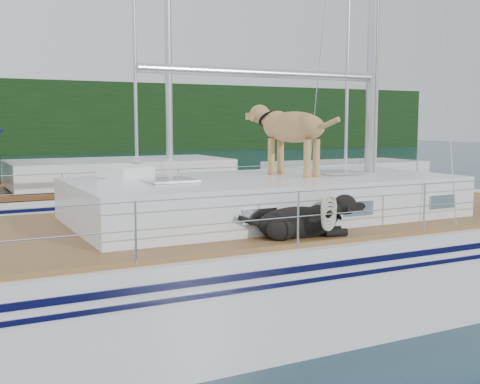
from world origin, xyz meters
TOP-DOWN VIEW (x-y plane):
  - ground at (0.00, 0.00)m, footprint 120.00×120.00m
  - main_sailboat at (0.10, -0.00)m, footprint 12.00×3.80m
  - neighbor_sailboat at (-0.58, 6.16)m, footprint 11.00×3.50m
  - bg_boat_center at (4.00, 16.00)m, footprint 7.20×3.00m
  - bg_boat_east at (12.00, 13.00)m, footprint 6.40×3.00m

SIDE VIEW (x-z plane):
  - ground at x=0.00m, z-range 0.00..0.00m
  - bg_boat_center at x=4.00m, z-range -5.37..6.28m
  - bg_boat_east at x=12.00m, z-range -5.37..6.28m
  - neighbor_sailboat at x=-0.58m, z-range -6.02..7.28m
  - main_sailboat at x=0.10m, z-range -6.32..7.69m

